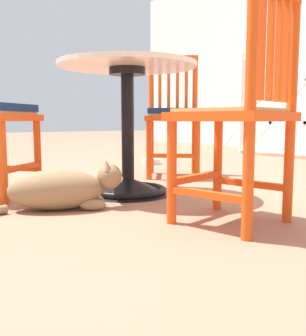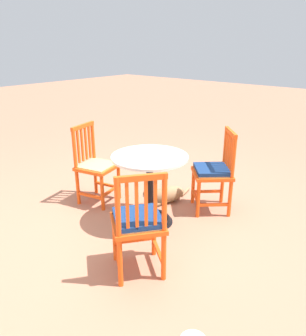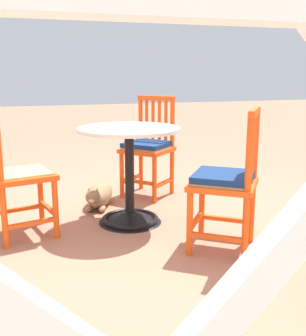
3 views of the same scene
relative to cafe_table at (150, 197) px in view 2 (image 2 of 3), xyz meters
name	(u,v)px [view 2 (image 2 of 3)]	position (x,y,z in m)	size (l,w,h in m)	color
ground_plane	(149,219)	(0.04, -0.03, -0.28)	(24.00, 24.00, 0.00)	#A36B51
cafe_table	(150,197)	(0.00, 0.00, 0.00)	(0.76, 0.76, 0.73)	black
orange_chair_tucked_in	(138,223)	(-0.45, 0.67, 0.16)	(0.56, 0.56, 0.91)	#E04C14
orange_chair_by_planter	(214,172)	(-0.36, -0.66, 0.16)	(0.57, 0.57, 0.91)	#E04C14
orange_chair_near_fence	(96,166)	(0.80, 0.03, 0.15)	(0.48, 0.48, 0.91)	#E04C14
tabby_cat	(164,195)	(0.16, -0.44, -0.19)	(0.36, 0.74, 0.23)	#8E704C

